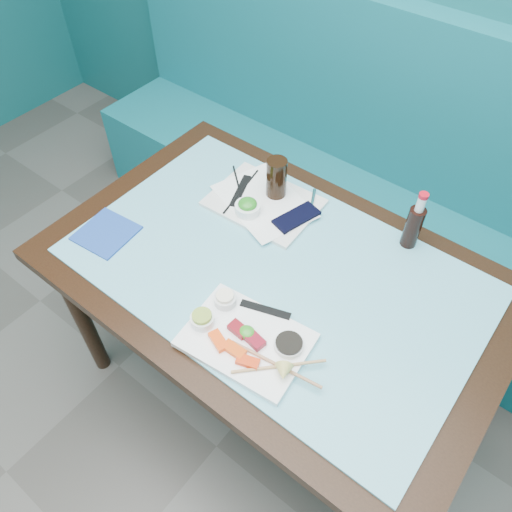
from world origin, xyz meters
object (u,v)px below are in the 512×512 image
Objects in this scene: serving_tray at (264,203)px; cola_glass at (276,178)px; seaweed_bowl at (248,208)px; blue_napkin at (106,233)px; cola_bottle_body at (413,227)px; booth_bench at (384,209)px; sashimi_plate at (246,340)px; dining_table at (274,287)px.

cola_glass reaches higher than serving_tray.
seaweed_bowl is 0.50× the size of blue_napkin.
cola_bottle_body is 0.87× the size of blue_napkin.
serving_tray is 0.53m from blue_napkin.
cola_bottle_body reaches higher than blue_napkin.
booth_bench is 35.27× the size of seaweed_bowl.
serving_tray is at bearing 116.15° from sashimi_plate.
cola_glass is at bearing 76.88° from serving_tray.
booth_bench is at bearing 118.67° from cola_bottle_body.
serving_tray is at bearing 82.41° from seaweed_bowl.
serving_tray is (-0.20, 0.20, 0.10)m from dining_table.
sashimi_plate is 0.61m from blue_napkin.
blue_napkin is at bearing -124.25° from cola_glass.
cola_glass reaches higher than blue_napkin.
seaweed_bowl is (-0.30, 0.38, 0.02)m from sashimi_plate.
cola_bottle_body reaches higher than serving_tray.
booth_bench is 0.77m from serving_tray.
cola_glass is 0.59m from blue_napkin.
dining_table is at bearing -48.63° from serving_tray.
cola_bottle_body is at bearing 51.85° from dining_table.
sashimi_plate is at bearing -61.23° from cola_glass.
cola_bottle_body is at bearing 35.65° from blue_napkin.
sashimi_plate is (0.09, -1.09, 0.39)m from booth_bench.
dining_table is at bearing -53.95° from cola_glass.
booth_bench is 0.85m from seaweed_bowl.
seaweed_bowl is 0.53m from cola_bottle_body.
booth_bench reaches higher than cola_glass.
seaweed_bowl is at bearing -100.41° from serving_tray.
sashimi_plate is (0.09, -0.25, 0.10)m from dining_table.
sashimi_plate is at bearing -106.65° from cola_bottle_body.
blue_napkin is at bearing -131.25° from seaweed_bowl.
dining_table is 0.30m from serving_tray.
dining_table is 0.57m from blue_napkin.
seaweed_bowl is at bearing 121.90° from sashimi_plate.
cola_glass is at bearing 112.42° from sashimi_plate.
cola_bottle_body reaches higher than seaweed_bowl.
cola_bottle_body is at bearing 67.00° from sashimi_plate.
dining_table is 8.30× the size of blue_napkin.
dining_table is 0.27m from seaweed_bowl.
sashimi_plate is 0.59m from cola_glass.
sashimi_plate is 2.31× the size of cola_glass.
dining_table is 3.94× the size of serving_tray.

